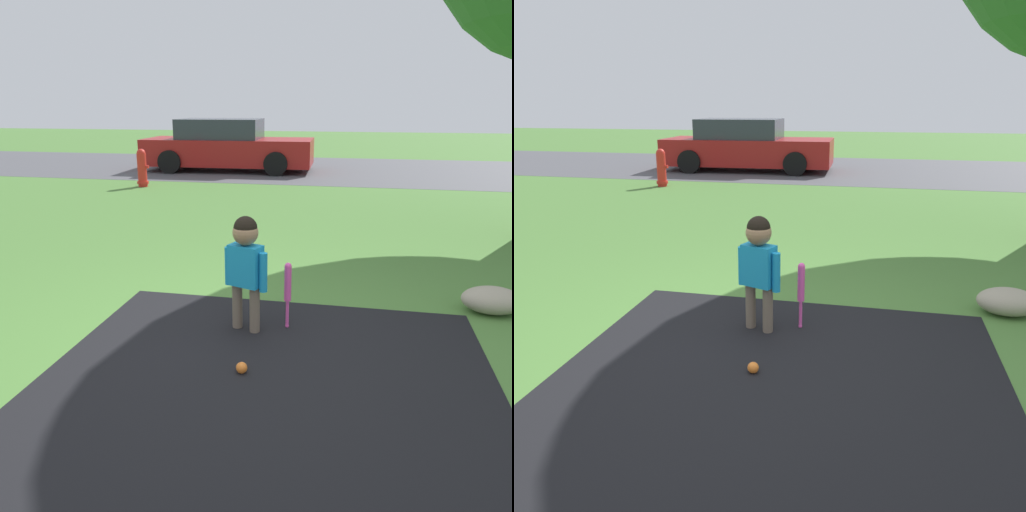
% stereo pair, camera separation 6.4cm
% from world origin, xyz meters
% --- Properties ---
extents(ground_plane, '(60.00, 60.00, 0.00)m').
position_xyz_m(ground_plane, '(0.00, 0.00, 0.00)').
color(ground_plane, '#477533').
extents(street_strip, '(40.00, 6.00, 0.01)m').
position_xyz_m(street_strip, '(0.00, 10.73, 0.00)').
color(street_strip, '#4C4C51').
rests_on(street_strip, ground).
extents(child, '(0.36, 0.22, 0.92)m').
position_xyz_m(child, '(-0.02, 0.37, 0.60)').
color(child, '#6B5B4C').
rests_on(child, ground).
extents(baseball_bat, '(0.06, 0.06, 0.55)m').
position_xyz_m(baseball_bat, '(0.29, 0.48, 0.35)').
color(baseball_bat, '#E54CA5').
rests_on(baseball_bat, ground).
extents(sports_ball, '(0.08, 0.08, 0.08)m').
position_xyz_m(sports_ball, '(0.09, -0.29, 0.04)').
color(sports_ball, orange).
rests_on(sports_ball, ground).
extents(fire_hydrant, '(0.27, 0.25, 0.80)m').
position_xyz_m(fire_hydrant, '(-3.77, 6.93, 0.39)').
color(fire_hydrant, red).
rests_on(fire_hydrant, ground).
extents(parked_car, '(4.47, 2.02, 1.34)m').
position_xyz_m(parked_car, '(-2.67, 9.94, 0.63)').
color(parked_car, maroon).
rests_on(parked_car, ground).
extents(edging_rock, '(0.50, 0.35, 0.23)m').
position_xyz_m(edging_rock, '(1.97, 1.12, 0.12)').
color(edging_rock, '#9E937F').
rests_on(edging_rock, ground).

